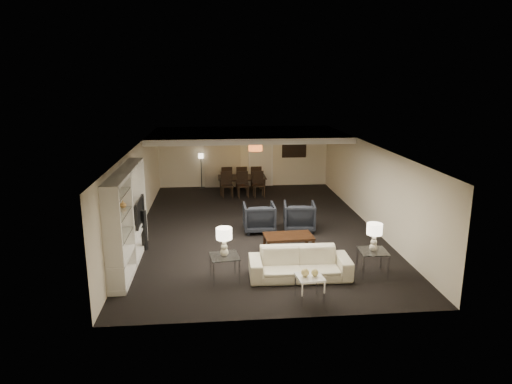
{
  "coord_description": "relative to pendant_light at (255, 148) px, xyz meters",
  "views": [
    {
      "loc": [
        -1.21,
        -13.2,
        4.41
      ],
      "look_at": [
        0.0,
        0.0,
        1.1
      ],
      "focal_mm": 32.0,
      "sensor_mm": 36.0,
      "label": 1
    }
  ],
  "objects": [
    {
      "name": "armchair_left",
      "position": [
        -0.25,
        -3.91,
        -1.5
      ],
      "size": [
        0.91,
        0.94,
        0.85
      ],
      "primitive_type": "imported",
      "rotation": [
        0.0,
        0.0,
        3.15
      ],
      "color": "black",
      "rests_on": "floor"
    },
    {
      "name": "gold_gourd_a",
      "position": [
        0.25,
        -8.31,
        -1.31
      ],
      "size": [
        0.17,
        0.17,
        0.17
      ],
      "primitive_type": "sphere",
      "color": "#F2D880",
      "rests_on": "marble_table"
    },
    {
      "name": "door",
      "position": [
        0.4,
        1.97,
        -0.87
      ],
      "size": [
        0.9,
        0.05,
        2.1
      ],
      "primitive_type": "cube",
      "color": "silver",
      "rests_on": "wall_back"
    },
    {
      "name": "wall_front",
      "position": [
        -0.3,
        -9.0,
        -0.67
      ],
      "size": [
        7.0,
        0.02,
        2.5
      ],
      "primitive_type": "cube",
      "color": "beige",
      "rests_on": "ground"
    },
    {
      "name": "armchair_right",
      "position": [
        0.95,
        -3.91,
        -1.5
      ],
      "size": [
        1.01,
        1.03,
        0.85
      ],
      "primitive_type": "imported",
      "rotation": [
        0.0,
        0.0,
        3.03
      ],
      "color": "black",
      "rests_on": "floor"
    },
    {
      "name": "ceiling_soffit",
      "position": [
        -0.3,
        0.0,
        0.48
      ],
      "size": [
        7.0,
        4.0,
        0.2
      ],
      "primitive_type": "cube",
      "color": "silver",
      "rests_on": "ceiling"
    },
    {
      "name": "gold_gourd_b",
      "position": [
        0.45,
        -8.31,
        -1.33
      ],
      "size": [
        0.15,
        0.15,
        0.15
      ],
      "primitive_type": "sphere",
      "color": "#D8C672",
      "rests_on": "marble_table"
    },
    {
      "name": "wall_right",
      "position": [
        3.2,
        -3.5,
        -0.67
      ],
      "size": [
        0.02,
        11.0,
        2.5
      ],
      "primitive_type": "cube",
      "color": "beige",
      "rests_on": "ground"
    },
    {
      "name": "floor_lamp",
      "position": [
        -2.07,
        1.7,
        -1.19
      ],
      "size": [
        0.28,
        0.28,
        1.45
      ],
      "primitive_type": null,
      "rotation": [
        0.0,
        0.0,
        0.43
      ],
      "color": "black",
      "rests_on": "floor"
    },
    {
      "name": "wall_left",
      "position": [
        -3.8,
        -3.5,
        -0.67
      ],
      "size": [
        0.02,
        11.0,
        2.5
      ],
      "primitive_type": "cube",
      "color": "beige",
      "rests_on": "ground"
    },
    {
      "name": "media_unit",
      "position": [
        -3.61,
        -6.1,
        -0.74
      ],
      "size": [
        0.38,
        3.4,
        2.35
      ],
      "primitive_type": null,
      "color": "white",
      "rests_on": "wall_left"
    },
    {
      "name": "curtains",
      "position": [
        -1.2,
        1.92,
        -0.72
      ],
      "size": [
        1.5,
        0.12,
        2.4
      ],
      "primitive_type": "cube",
      "color": "beige",
      "rests_on": "wall_back"
    },
    {
      "name": "chair_fm",
      "position": [
        -0.46,
        1.39,
        -1.43
      ],
      "size": [
        0.49,
        0.49,
        0.98
      ],
      "primitive_type": null,
      "rotation": [
        0.0,
        0.0,
        3.22
      ],
      "color": "black",
      "rests_on": "floor"
    },
    {
      "name": "ceiling",
      "position": [
        -0.3,
        -3.5,
        0.58
      ],
      "size": [
        7.0,
        11.0,
        0.02
      ],
      "primitive_type": "cube",
      "color": "silver",
      "rests_on": "ground"
    },
    {
      "name": "side_table_left",
      "position": [
        -1.35,
        -7.21,
        -1.63
      ],
      "size": [
        0.7,
        0.7,
        0.58
      ],
      "primitive_type": null,
      "rotation": [
        0.0,
        0.0,
        0.13
      ],
      "color": "silver",
      "rests_on": "floor"
    },
    {
      "name": "sofa",
      "position": [
        0.35,
        -7.21,
        -1.59
      ],
      "size": [
        2.3,
        0.94,
        0.67
      ],
      "primitive_type": "imported",
      "rotation": [
        0.0,
        0.0,
        -0.02
      ],
      "color": "beige",
      "rests_on": "floor"
    },
    {
      "name": "chair_fl",
      "position": [
        -1.06,
        1.39,
        -1.43
      ],
      "size": [
        0.5,
        0.5,
        0.98
      ],
      "primitive_type": null,
      "rotation": [
        0.0,
        0.0,
        3.26
      ],
      "color": "black",
      "rests_on": "floor"
    },
    {
      "name": "floor_speaker",
      "position": [
        -3.4,
        -5.12,
        -1.38
      ],
      "size": [
        0.15,
        0.15,
        1.08
      ],
      "primitive_type": "cube",
      "rotation": [
        0.0,
        0.0,
        -0.41
      ],
      "color": "black",
      "rests_on": "floor"
    },
    {
      "name": "vase_blue",
      "position": [
        -3.61,
        -7.44,
        -0.78
      ],
      "size": [
        0.15,
        0.15,
        0.16
      ],
      "primitive_type": "imported",
      "color": "#2541A2",
      "rests_on": "media_unit"
    },
    {
      "name": "table_lamp_right",
      "position": [
        2.05,
        -7.21,
        -1.01
      ],
      "size": [
        0.39,
        0.39,
        0.65
      ],
      "primitive_type": null,
      "rotation": [
        0.0,
        0.0,
        -0.1
      ],
      "color": "beige",
      "rests_on": "side_table_right"
    },
    {
      "name": "chair_fr",
      "position": [
        0.14,
        1.39,
        -1.43
      ],
      "size": [
        0.46,
        0.46,
        0.98
      ],
      "primitive_type": null,
      "rotation": [
        0.0,
        0.0,
        3.15
      ],
      "color": "black",
      "rests_on": "floor"
    },
    {
      "name": "pendant_light",
      "position": [
        0.0,
        0.0,
        0.0
      ],
      "size": [
        0.52,
        0.52,
        0.24
      ],
      "primitive_type": "cylinder",
      "color": "#D8591E",
      "rests_on": "ceiling_soffit"
    },
    {
      "name": "coffee_table",
      "position": [
        0.35,
        -5.61,
        -1.7
      ],
      "size": [
        1.29,
        0.8,
        0.45
      ],
      "primitive_type": null,
      "rotation": [
        0.0,
        0.0,
        0.06
      ],
      "color": "black",
      "rests_on": "floor"
    },
    {
      "name": "wall_back",
      "position": [
        -0.3,
        2.0,
        -0.67
      ],
      "size": [
        7.0,
        0.02,
        2.5
      ],
      "primitive_type": "cube",
      "color": "beige",
      "rests_on": "ground"
    },
    {
      "name": "vase_amber",
      "position": [
        -3.61,
        -6.52,
        -0.28
      ],
      "size": [
        0.16,
        0.16,
        0.16
      ],
      "primitive_type": "imported",
      "color": "#B67F3C",
      "rests_on": "media_unit"
    },
    {
      "name": "chair_nm",
      "position": [
        -0.46,
        0.09,
        -1.43
      ],
      "size": [
        0.48,
        0.48,
        0.98
      ],
      "primitive_type": null,
      "rotation": [
        0.0,
        0.0,
        0.07
      ],
      "color": "black",
      "rests_on": "floor"
    },
    {
      "name": "marble_table",
      "position": [
        0.35,
        -8.31,
        -1.66
      ],
      "size": [
        0.58,
        0.58,
        0.52
      ],
      "primitive_type": null,
      "rotation": [
        0.0,
        0.0,
        0.11
      ],
      "color": "white",
      "rests_on": "floor"
    },
    {
      "name": "side_table_right",
      "position": [
        2.05,
        -7.21,
        -1.63
      ],
      "size": [
        0.66,
        0.66,
        0.58
      ],
      "primitive_type": null,
      "rotation": [
        0.0,
        0.0,
        -0.05
      ],
      "color": "white",
      "rests_on": "floor"
    },
    {
      "name": "television",
      "position": [
        -3.58,
        -5.23,
        -0.84
      ],
      "size": [
        1.15,
        0.15,
        0.66
      ],
      "primitive_type": "imported",
      "rotation": [
        0.0,
        0.0,
        1.57
      ],
      "color": "black",
      "rests_on": "media_unit"
    },
    {
      "name": "chair_nl",
      "position": [
        -1.06,
        0.09,
        -1.43
      ],
      "size": [
        0.5,
        0.5,
        0.98
      ],
      "primitive_type": null,
      "rotation": [
        0.0,
        0.0,
        0.12
      ],
      "color": "black",
      "rests_on": "floor"
    },
    {
      "name": "dining_table",
      "position": [
        -0.46,
        0.74,
        -1.59
      ],
      "size": [
        1.87,
        1.04,
        0.66
      ],
      "primitive_type": "imported",
      "rotation": [
        0.0,
        0.0,
        0.0
      ],
      "color": "black",
      "rests_on": "floor"
    },
    {
      "name": "table_lamp_left",
      "position": [
        -1.35,
        -7.21,
        -1.01
      ],
      "size": [
        0.37,
        0.37,
        0.65
      ],
      "primitive_type": null,
      "rotation": [
        0.0,
        0.0,
        0.03
      ],
      "color": "#EAE3C5",
      "rests_on": "side_table_left"
    },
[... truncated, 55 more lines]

